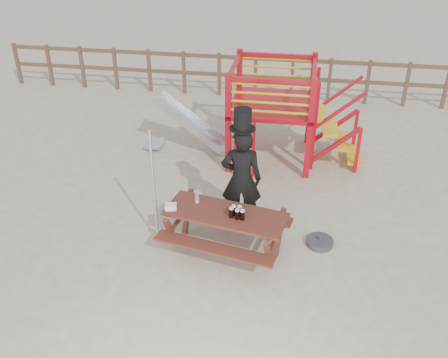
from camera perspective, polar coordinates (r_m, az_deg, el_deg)
ground at (r=8.06m, az=1.67°, el=-9.22°), size 60.00×60.00×0.00m
back_fence at (r=13.88m, az=5.70°, el=12.01°), size 15.09×0.09×1.20m
playground_fort at (r=10.56m, az=5.08°, el=7.80°), size 4.71×1.84×2.10m
picnic_table at (r=7.97m, az=0.19°, el=-5.50°), size 2.13×1.67×0.74m
man_with_hat at (r=8.27m, az=2.01°, el=0.25°), size 0.72×0.50×2.19m
metal_pole at (r=7.92m, az=-7.99°, el=-1.16°), size 0.05×0.05×2.06m
parasol_base at (r=8.48m, az=10.88°, el=-7.10°), size 0.45×0.45×0.19m
paper_bag at (r=7.93m, az=-6.10°, el=-3.16°), size 0.21×0.18×0.08m
stout_pints at (r=7.67m, az=1.47°, el=-3.85°), size 0.25×0.18×0.17m
empty_glasses at (r=8.03m, az=-3.10°, el=-2.25°), size 0.07×0.07×0.15m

